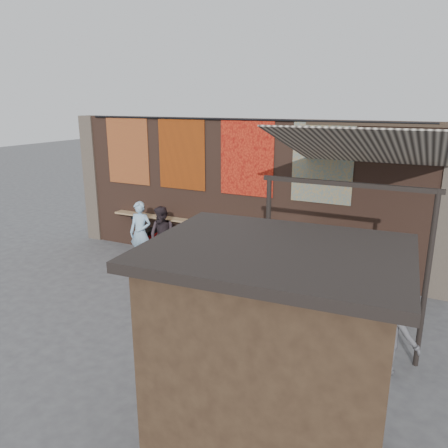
% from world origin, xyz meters
% --- Properties ---
extents(ground, '(70.00, 70.00, 0.00)m').
position_xyz_m(ground, '(0.00, 0.00, 0.00)').
color(ground, '#474749').
rests_on(ground, ground).
extents(brick_wall, '(10.00, 0.40, 4.00)m').
position_xyz_m(brick_wall, '(0.00, 2.70, 2.00)').
color(brick_wall, brown).
rests_on(brick_wall, ground).
extents(pier_left, '(0.50, 0.50, 4.00)m').
position_xyz_m(pier_left, '(-5.20, 2.70, 2.00)').
color(pier_left, '#4C4238').
rests_on(pier_left, ground).
extents(eating_counter, '(8.00, 0.32, 0.05)m').
position_xyz_m(eating_counter, '(0.00, 2.33, 1.10)').
color(eating_counter, '#9E7A51').
rests_on(eating_counter, brick_wall).
extents(shelf_box, '(0.63, 0.28, 0.27)m').
position_xyz_m(shelf_box, '(1.67, 2.30, 1.26)').
color(shelf_box, white).
rests_on(shelf_box, eating_counter).
extents(tapestry_redgold, '(1.50, 0.02, 2.00)m').
position_xyz_m(tapestry_redgold, '(-3.60, 2.48, 3.00)').
color(tapestry_redgold, maroon).
rests_on(tapestry_redgold, brick_wall).
extents(tapestry_sun, '(1.50, 0.02, 2.00)m').
position_xyz_m(tapestry_sun, '(-1.70, 2.48, 3.00)').
color(tapestry_sun, '#EB550D').
rests_on(tapestry_sun, brick_wall).
extents(tapestry_orange, '(1.50, 0.02, 2.00)m').
position_xyz_m(tapestry_orange, '(0.30, 2.48, 3.00)').
color(tapestry_orange, red).
rests_on(tapestry_orange, brick_wall).
extents(tapestry_multi, '(1.50, 0.02, 2.00)m').
position_xyz_m(tapestry_multi, '(2.30, 2.48, 3.00)').
color(tapestry_multi, teal).
rests_on(tapestry_multi, brick_wall).
extents(hang_rail, '(9.50, 0.06, 0.06)m').
position_xyz_m(hang_rail, '(0.00, 2.47, 3.98)').
color(hang_rail, black).
rests_on(hang_rail, brick_wall).
extents(scooter_stool_0, '(0.35, 0.78, 0.75)m').
position_xyz_m(scooter_stool_0, '(-2.67, 2.05, 0.37)').
color(scooter_stool_0, '#A61616').
rests_on(scooter_stool_0, ground).
extents(scooter_stool_1, '(0.34, 0.75, 0.72)m').
position_xyz_m(scooter_stool_1, '(-2.13, 2.04, 0.36)').
color(scooter_stool_1, '#161A4E').
rests_on(scooter_stool_1, ground).
extents(scooter_stool_2, '(0.36, 0.81, 0.77)m').
position_xyz_m(scooter_stool_2, '(-1.52, 2.02, 0.38)').
color(scooter_stool_2, '#A50C26').
rests_on(scooter_stool_2, ground).
extents(scooter_stool_3, '(0.37, 0.82, 0.78)m').
position_xyz_m(scooter_stool_3, '(-0.94, 2.00, 0.39)').
color(scooter_stool_3, navy).
rests_on(scooter_stool_3, ground).
extents(scooter_stool_4, '(0.39, 0.87, 0.82)m').
position_xyz_m(scooter_stool_4, '(-0.44, 2.01, 0.41)').
color(scooter_stool_4, black).
rests_on(scooter_stool_4, ground).
extents(scooter_stool_5, '(0.35, 0.78, 0.74)m').
position_xyz_m(scooter_stool_5, '(0.18, 1.96, 0.37)').
color(scooter_stool_5, '#97370D').
rests_on(scooter_stool_5, ground).
extents(scooter_stool_6, '(0.37, 0.83, 0.79)m').
position_xyz_m(scooter_stool_6, '(0.72, 2.04, 0.39)').
color(scooter_stool_6, '#0D451B').
rests_on(scooter_stool_6, ground).
extents(scooter_stool_7, '(0.34, 0.75, 0.71)m').
position_xyz_m(scooter_stool_7, '(1.32, 2.02, 0.36)').
color(scooter_stool_7, '#201654').
rests_on(scooter_stool_7, ground).
extents(scooter_stool_8, '(0.35, 0.78, 0.74)m').
position_xyz_m(scooter_stool_8, '(1.84, 1.98, 0.37)').
color(scooter_stool_8, black).
rests_on(scooter_stool_8, ground).
extents(scooter_stool_9, '(0.35, 0.78, 0.74)m').
position_xyz_m(scooter_stool_9, '(2.39, 2.00, 0.37)').
color(scooter_stool_9, '#0C0E84').
rests_on(scooter_stool_9, ground).
extents(diner_left, '(0.70, 0.52, 1.76)m').
position_xyz_m(diner_left, '(-2.45, 1.40, 0.88)').
color(diner_left, '#9FC8E7').
rests_on(diner_left, ground).
extents(diner_right, '(0.87, 0.71, 1.67)m').
position_xyz_m(diner_right, '(-1.76, 1.47, 0.84)').
color(diner_right, '#2C2226').
rests_on(diner_right, ground).
extents(shopper_navy, '(1.09, 0.88, 1.74)m').
position_xyz_m(shopper_navy, '(2.63, 0.90, 0.87)').
color(shopper_navy, black).
rests_on(shopper_navy, ground).
extents(shopper_grey, '(1.08, 0.75, 1.54)m').
position_xyz_m(shopper_grey, '(4.46, -1.04, 0.77)').
color(shopper_grey, '#5B5A5F').
rests_on(shopper_grey, ground).
extents(shopper_tan, '(0.98, 0.88, 1.69)m').
position_xyz_m(shopper_tan, '(2.11, 0.99, 0.85)').
color(shopper_tan, '#917B5C').
rests_on(shopper_tan, ground).
extents(market_stall, '(2.69, 2.09, 2.77)m').
position_xyz_m(market_stall, '(3.38, -3.73, 1.39)').
color(market_stall, black).
rests_on(market_stall, ground).
extents(stall_roof, '(3.01, 2.40, 0.12)m').
position_xyz_m(stall_roof, '(3.38, -3.73, 2.83)').
color(stall_roof, black).
rests_on(stall_roof, market_stall).
extents(stall_sign, '(1.20, 0.12, 0.50)m').
position_xyz_m(stall_sign, '(3.31, -2.74, 2.01)').
color(stall_sign, gold).
rests_on(stall_sign, market_stall).
extents(stall_shelf, '(2.13, 0.25, 0.06)m').
position_xyz_m(stall_shelf, '(3.31, -2.74, 1.01)').
color(stall_shelf, '#473321').
rests_on(stall_shelf, market_stall).
extents(awning_canvas, '(3.20, 3.28, 0.97)m').
position_xyz_m(awning_canvas, '(3.50, 0.90, 3.55)').
color(awning_canvas, beige).
rests_on(awning_canvas, brick_wall).
extents(awning_ledger, '(3.30, 0.08, 0.12)m').
position_xyz_m(awning_ledger, '(3.50, 2.49, 3.95)').
color(awning_ledger, '#33261C').
rests_on(awning_ledger, brick_wall).
extents(awning_header, '(3.00, 0.08, 0.08)m').
position_xyz_m(awning_header, '(3.50, -0.60, 3.08)').
color(awning_header, black).
rests_on(awning_header, awning_post_left).
extents(awning_post_left, '(0.09, 0.09, 3.10)m').
position_xyz_m(awning_post_left, '(2.10, -0.60, 1.55)').
color(awning_post_left, black).
rests_on(awning_post_left, ground).
extents(awning_post_right, '(0.09, 0.09, 3.10)m').
position_xyz_m(awning_post_right, '(4.90, -0.60, 1.55)').
color(awning_post_right, black).
rests_on(awning_post_right, ground).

